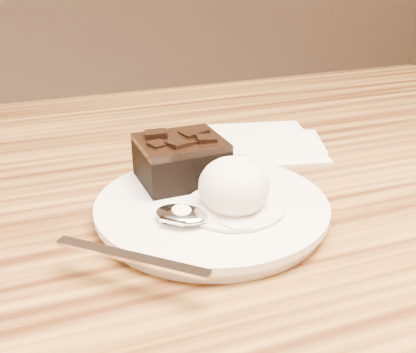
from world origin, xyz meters
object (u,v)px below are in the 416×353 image
object	(u,v)px
brownie	(181,163)
spoon	(182,216)
plate	(212,210)
ice_cream_scoop	(234,187)
napkin	(255,142)

from	to	relation	value
brownie	spoon	bearing A→B (deg)	-107.88
plate	spoon	xyz separation A→B (m)	(-0.04, -0.03, 0.01)
brownie	spoon	world-z (taller)	brownie
ice_cream_scoop	spoon	distance (m)	0.05
plate	brownie	size ratio (longest dim) A/B	2.67
napkin	ice_cream_scoop	bearing A→B (deg)	-120.75
brownie	napkin	xyz separation A→B (m)	(0.13, 0.11, -0.03)
plate	ice_cream_scoop	bearing A→B (deg)	-56.69
plate	ice_cream_scoop	world-z (taller)	ice_cream_scoop
plate	napkin	size ratio (longest dim) A/B	1.43
spoon	brownie	bearing A→B (deg)	24.69
brownie	plate	bearing A→B (deg)	-78.34
napkin	plate	bearing A→B (deg)	-126.91
brownie	spoon	size ratio (longest dim) A/B	0.43
ice_cream_scoop	napkin	size ratio (longest dim) A/B	0.44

